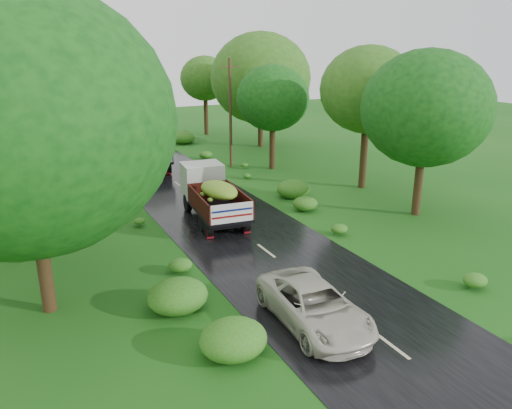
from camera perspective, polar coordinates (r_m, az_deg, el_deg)
ground at (r=16.04m, az=15.17°, el=-15.29°), size 120.00×120.00×0.00m
road at (r=19.47m, az=5.36°, el=-8.41°), size 6.50×80.00×0.02m
road_lines at (r=20.23m, az=3.85°, el=-7.28°), size 0.12×69.60×0.00m
truck_near at (r=25.45m, az=-5.08°, el=1.42°), size 2.70×6.17×2.52m
truck_far at (r=37.36m, az=-12.93°, el=6.69°), size 2.60×6.97×2.91m
car at (r=16.27m, az=6.66°, el=-11.36°), size 2.47×4.94×1.34m
utility_pole at (r=36.07m, az=-2.94°, el=10.45°), size 1.35×0.21×7.69m
trees_right at (r=36.95m, az=4.19°, el=13.12°), size 6.67×31.28×7.70m
shrubs at (r=26.82m, az=-4.82°, el=-0.12°), size 11.90×44.00×0.70m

